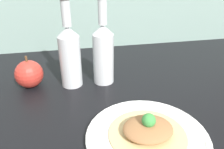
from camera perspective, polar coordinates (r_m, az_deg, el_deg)
ground_plane at (r=57.39cm, az=-1.81°, el=-12.95°), size 180.00×110.00×4.00cm
plate at (r=50.50cm, az=9.16°, el=-15.74°), size 27.00×27.00×1.64cm
plated_food at (r=49.19cm, az=9.33°, el=-14.04°), size 17.04×17.04×5.54cm
cider_bottle_left at (r=67.27cm, az=-10.97°, el=5.28°), size 6.53×6.53×27.50cm
cider_bottle_right at (r=68.01cm, az=-2.31°, el=6.01°), size 6.53×6.53×27.50cm
apple at (r=72.24cm, az=-20.84°, el=0.13°), size 8.60×8.60×10.24cm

